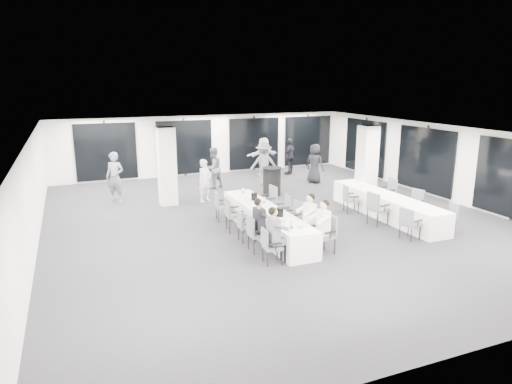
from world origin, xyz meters
TOP-DOWN VIEW (x-y plane):
  - room at (0.89, 1.11)m, footprint 14.04×16.04m
  - column_left at (-2.80, 3.20)m, footprint 0.60×0.60m
  - column_right at (4.20, 1.00)m, footprint 0.60×0.60m
  - banquet_table_main at (-0.82, -1.15)m, footprint 0.90×5.00m
  - banquet_table_side at (3.51, -1.12)m, footprint 0.90×5.00m
  - cocktail_table at (1.23, 2.98)m, footprint 0.79×0.79m
  - chair_main_left_near at (-1.65, -3.28)m, footprint 0.49×0.54m
  - chair_main_left_second at (-1.66, -2.38)m, footprint 0.49×0.55m
  - chair_main_left_mid at (-1.65, -1.55)m, footprint 0.45×0.51m
  - chair_main_left_fourth at (-1.66, -0.57)m, footprint 0.56×0.61m
  - chair_main_left_far at (-1.66, 0.55)m, footprint 0.53×0.58m
  - chair_main_right_near at (0.01, -3.16)m, footprint 0.57×0.62m
  - chair_main_right_second at (0.01, -2.46)m, footprint 0.53×0.57m
  - chair_main_right_mid at (0.01, -1.37)m, footprint 0.52×0.57m
  - chair_main_right_fourth at (0.01, -0.62)m, footprint 0.52×0.57m
  - chair_main_right_far at (0.01, 0.48)m, footprint 0.54×0.59m
  - chair_side_left_near at (2.68, -3.18)m, footprint 0.55×0.58m
  - chair_side_left_mid at (2.67, -1.70)m, footprint 0.59×0.64m
  - chair_side_left_far at (2.68, -0.21)m, footprint 0.57×0.60m
  - chair_side_right_near at (4.33, -3.01)m, footprint 0.52×0.55m
  - chair_side_right_mid at (4.34, -1.54)m, footprint 0.57×0.60m
  - chair_side_right_far at (4.35, -0.15)m, footprint 0.57×0.62m
  - seated_guest_a at (-1.49, -3.29)m, footprint 0.50×0.38m
  - seated_guest_b at (-1.49, -2.38)m, footprint 0.50×0.38m
  - seated_guest_c at (-0.16, -3.18)m, footprint 0.50×0.38m
  - seated_guest_d at (-0.16, -2.45)m, footprint 0.50×0.38m
  - standing_guest_a at (-1.44, 3.08)m, footprint 0.81×0.75m
  - standing_guest_b at (-0.52, 5.03)m, footprint 1.08×0.88m
  - standing_guest_c at (1.66, 4.78)m, footprint 1.49×1.02m
  - standing_guest_d at (3.71, 6.40)m, footprint 1.31×1.23m
  - standing_guest_e at (3.88, 4.32)m, footprint 0.95×1.10m
  - standing_guest_f at (2.52, 6.80)m, footprint 1.95×1.05m
  - standing_guest_g at (-4.52, 4.25)m, footprint 0.98×0.94m
  - standing_guest_h at (6.20, 3.81)m, footprint 1.05×1.16m
  - ice_bucket_near at (-0.77, -1.98)m, footprint 0.21×0.21m
  - ice_bucket_far at (-0.76, -0.09)m, footprint 0.20×0.20m
  - water_bottle_a at (-1.03, -3.22)m, footprint 0.08×0.08m
  - water_bottle_b at (-0.71, -0.75)m, footprint 0.08×0.08m
  - water_bottle_c at (-0.83, 0.70)m, footprint 0.07×0.07m
  - plate_a at (-0.91, -2.50)m, footprint 0.22×0.22m
  - plate_b at (-0.71, -3.08)m, footprint 0.21×0.21m
  - plate_c at (-0.84, -1.53)m, footprint 0.18×0.18m
  - wine_glass at (-0.54, -3.07)m, footprint 0.08×0.08m

SIDE VIEW (x-z plane):
  - banquet_table_main at x=-0.82m, z-range 0.00..0.75m
  - banquet_table_side at x=3.51m, z-range 0.00..0.75m
  - chair_side_right_near at x=4.33m, z-range 0.06..0.92m
  - chair_main_left_mid at x=-1.65m, z-range 0.06..0.94m
  - chair_main_left_near at x=-1.65m, z-range 0.06..0.96m
  - chair_side_left_near at x=2.68m, z-range 0.07..0.99m
  - chair_side_left_far at x=2.68m, z-range 0.07..0.99m
  - chair_side_right_mid at x=4.34m, z-range 0.07..1.00m
  - chair_main_right_mid at x=0.01m, z-range 0.07..1.00m
  - chair_main_right_second at x=0.01m, z-range 0.07..1.01m
  - chair_main_left_far at x=-1.66m, z-range 0.07..1.01m
  - chair_main_right_fourth at x=0.01m, z-range 0.07..1.02m
  - chair_main_left_second at x=-1.66m, z-range 0.07..1.03m
  - cocktail_table at x=1.23m, z-range 0.01..1.11m
  - chair_main_right_far at x=0.01m, z-range 0.07..1.07m
  - chair_main_right_near at x=0.01m, z-range 0.07..1.07m
  - chair_main_left_fourth at x=-1.66m, z-range 0.07..1.08m
  - chair_side_right_far at x=4.35m, z-range 0.07..1.11m
  - chair_side_left_mid at x=2.67m, z-range 0.07..1.11m
  - plate_a at x=-0.91m, z-range 0.75..0.78m
  - plate_b at x=-0.71m, z-range 0.75..0.78m
  - plate_c at x=-0.84m, z-range 0.75..0.78m
  - seated_guest_a at x=-1.49m, z-range 0.09..1.53m
  - seated_guest_b at x=-1.49m, z-range 0.09..1.53m
  - seated_guest_c at x=-0.16m, z-range 0.09..1.53m
  - seated_guest_d at x=-0.16m, z-range 0.09..1.53m
  - water_bottle_c at x=-0.83m, z-range 0.75..0.97m
  - ice_bucket_far at x=-0.76m, z-range 0.75..0.97m
  - ice_bucket_near at x=-0.77m, z-range 0.75..0.99m
  - water_bottle_b at x=-0.71m, z-range 0.75..0.99m
  - water_bottle_a at x=-1.03m, z-range 0.75..0.99m
  - standing_guest_a at x=-1.44m, z-range 0.00..1.79m
  - wine_glass at x=-0.54m, z-range 0.80..0.99m
  - standing_guest_b at x=-0.52m, z-range 0.00..1.92m
  - standing_guest_e at x=3.88m, z-range 0.00..1.94m
  - standing_guest_d at x=3.71m, z-range 0.00..1.96m
  - standing_guest_f at x=2.52m, z-range 0.00..2.02m
  - standing_guest_h at x=6.20m, z-range 0.00..2.05m
  - standing_guest_c at x=1.66m, z-range 0.00..2.09m
  - standing_guest_g at x=-4.52m, z-range 0.00..2.11m
  - room at x=0.89m, z-range -0.03..2.81m
  - column_left at x=-2.80m, z-range 0.00..2.80m
  - column_right at x=4.20m, z-range 0.00..2.80m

